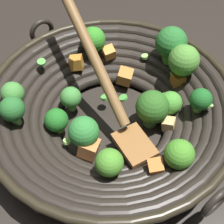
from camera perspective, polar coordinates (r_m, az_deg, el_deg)
The scene contains 2 objects.
ground_plane at distance 0.61m, azimuth -0.12°, elevation -2.45°, with size 4.00×4.00×0.00m, color #28231E.
wok at distance 0.57m, azimuth 0.07°, elevation 0.91°, with size 0.43×0.46×0.21m.
Camera 1 is at (-0.28, -0.22, 0.49)m, focal length 52.99 mm.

